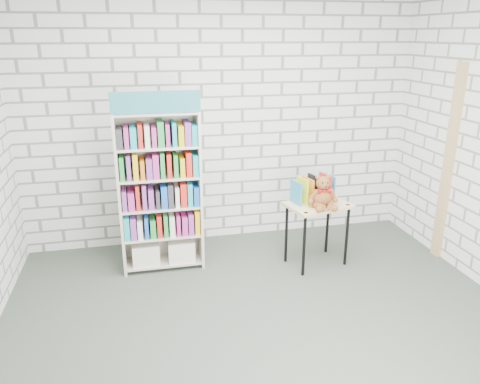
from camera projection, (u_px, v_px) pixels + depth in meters
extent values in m
plane|color=#3C463B|center=(268.00, 330.00, 3.93)|extent=(4.50, 4.50, 0.00)
cube|color=silver|center=(222.00, 123.00, 5.33)|extent=(4.50, 0.02, 2.80)
cube|color=silver|center=(434.00, 324.00, 1.63)|extent=(4.50, 0.02, 2.80)
cube|color=beige|center=(120.00, 195.00, 4.66)|extent=(0.03, 0.32, 1.66)
cube|color=beige|center=(199.00, 190.00, 4.83)|extent=(0.03, 0.32, 1.66)
cube|color=beige|center=(159.00, 188.00, 4.89)|extent=(0.83, 0.02, 1.66)
cube|color=teal|center=(156.00, 102.00, 4.31)|extent=(0.83, 0.02, 0.20)
cube|color=beige|center=(164.00, 261.00, 5.00)|extent=(0.77, 0.30, 0.02)
cube|color=beige|center=(163.00, 234.00, 4.90)|extent=(0.77, 0.30, 0.02)
cube|color=beige|center=(161.00, 206.00, 4.79)|extent=(0.77, 0.30, 0.02)
cube|color=beige|center=(159.00, 177.00, 4.69)|extent=(0.77, 0.30, 0.02)
cube|color=beige|center=(158.00, 146.00, 4.59)|extent=(0.77, 0.30, 0.02)
cube|color=beige|center=(156.00, 113.00, 4.49)|extent=(0.77, 0.30, 0.02)
cube|color=silver|center=(146.00, 252.00, 4.92)|extent=(0.28, 0.26, 0.22)
cube|color=silver|center=(181.00, 249.00, 5.00)|extent=(0.28, 0.26, 0.22)
cube|color=purple|center=(162.00, 224.00, 4.85)|extent=(0.77, 0.26, 0.22)
cube|color=#333338|center=(160.00, 195.00, 4.75)|extent=(0.77, 0.26, 0.22)
cube|color=red|center=(159.00, 165.00, 4.65)|extent=(0.77, 0.26, 0.22)
cube|color=yellow|center=(157.00, 134.00, 4.54)|extent=(0.77, 0.26, 0.22)
cube|color=#D6B280|center=(318.00, 205.00, 4.86)|extent=(0.72, 0.57, 0.03)
cylinder|color=black|center=(304.00, 246.00, 4.72)|extent=(0.03, 0.03, 0.65)
cylinder|color=black|center=(286.00, 234.00, 5.01)|extent=(0.03, 0.03, 0.65)
cylinder|color=black|center=(347.00, 236.00, 4.94)|extent=(0.03, 0.03, 0.65)
cylinder|color=black|center=(327.00, 225.00, 5.23)|extent=(0.03, 0.03, 0.65)
cylinder|color=black|center=(306.00, 213.00, 4.62)|extent=(0.04, 0.04, 0.01)
cylinder|color=black|center=(348.00, 205.00, 4.83)|extent=(0.04, 0.04, 0.01)
cube|color=teal|center=(296.00, 192.00, 4.82)|extent=(0.06, 0.19, 0.26)
cube|color=yellow|center=(302.00, 191.00, 4.84)|extent=(0.06, 0.19, 0.26)
cube|color=orange|center=(307.00, 190.00, 4.87)|extent=(0.06, 0.19, 0.26)
cube|color=black|center=(313.00, 189.00, 4.90)|extent=(0.06, 0.19, 0.26)
cube|color=white|center=(319.00, 188.00, 4.93)|extent=(0.06, 0.19, 0.26)
cube|color=red|center=(324.00, 187.00, 4.96)|extent=(0.06, 0.19, 0.26)
cube|color=teal|center=(330.00, 186.00, 4.99)|extent=(0.06, 0.19, 0.26)
ellipsoid|color=brown|center=(322.00, 197.00, 4.76)|extent=(0.20, 0.17, 0.20)
sphere|color=brown|center=(323.00, 183.00, 4.70)|extent=(0.14, 0.14, 0.14)
sphere|color=brown|center=(318.00, 177.00, 4.69)|extent=(0.05, 0.05, 0.05)
sphere|color=brown|center=(328.00, 177.00, 4.71)|extent=(0.05, 0.05, 0.05)
sphere|color=brown|center=(325.00, 186.00, 4.66)|extent=(0.06, 0.06, 0.06)
sphere|color=black|center=(323.00, 183.00, 4.64)|extent=(0.02, 0.02, 0.02)
sphere|color=black|center=(327.00, 183.00, 4.65)|extent=(0.02, 0.02, 0.02)
sphere|color=black|center=(326.00, 187.00, 4.63)|extent=(0.02, 0.02, 0.02)
cylinder|color=brown|center=(313.00, 195.00, 4.72)|extent=(0.10, 0.09, 0.14)
cylinder|color=brown|center=(332.00, 195.00, 4.74)|extent=(0.10, 0.08, 0.14)
sphere|color=brown|center=(311.00, 201.00, 4.72)|extent=(0.06, 0.06, 0.06)
sphere|color=brown|center=(335.00, 200.00, 4.75)|extent=(0.06, 0.06, 0.06)
cylinder|color=brown|center=(319.00, 206.00, 4.68)|extent=(0.09, 0.16, 0.08)
cylinder|color=brown|center=(330.00, 206.00, 4.69)|extent=(0.11, 0.16, 0.08)
sphere|color=brown|center=(319.00, 209.00, 4.61)|extent=(0.07, 0.07, 0.07)
sphere|color=brown|center=(335.00, 208.00, 4.63)|extent=(0.07, 0.07, 0.07)
cone|color=#B60B16|center=(321.00, 191.00, 4.67)|extent=(0.06, 0.06, 0.05)
cone|color=#B60B16|center=(328.00, 191.00, 4.68)|extent=(0.06, 0.06, 0.05)
sphere|color=#B60B16|center=(325.00, 191.00, 4.67)|extent=(0.03, 0.03, 0.03)
cube|color=tan|center=(448.00, 165.00, 4.93)|extent=(0.05, 0.12, 2.10)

